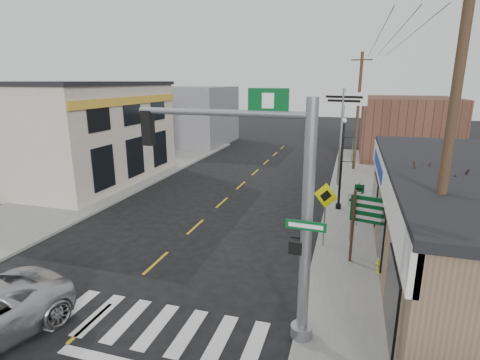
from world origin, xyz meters
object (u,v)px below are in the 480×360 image
(dance_center_sign, at_px, (343,112))
(guide_sign, at_px, (372,218))
(lamp_post, at_px, (343,157))
(fire_hydrant, at_px, (380,265))
(utility_pole_far, at_px, (358,111))
(traffic_signal_pole, at_px, (277,197))
(bare_tree, at_px, (440,175))
(utility_pole_near, at_px, (446,162))

(dance_center_sign, bearing_deg, guide_sign, -62.14)
(guide_sign, height_order, lamp_post, lamp_post)
(fire_hydrant, xyz_separation_m, utility_pole_far, (-1.00, 17.58, 4.31))
(utility_pole_far, bearing_deg, traffic_signal_pole, -91.83)
(bare_tree, bearing_deg, fire_hydrant, 165.71)
(dance_center_sign, bearing_deg, lamp_post, -66.94)
(utility_pole_far, bearing_deg, dance_center_sign, -96.80)
(lamp_post, xyz_separation_m, dance_center_sign, (-0.29, 5.08, 2.00))
(guide_sign, relative_size, fire_hydrant, 4.65)
(traffic_signal_pole, height_order, dance_center_sign, traffic_signal_pole)
(dance_center_sign, bearing_deg, utility_pole_near, -59.08)
(guide_sign, xyz_separation_m, utility_pole_far, (-0.62, 16.89, 2.76))
(fire_hydrant, bearing_deg, utility_pole_near, -72.18)
(guide_sign, height_order, bare_tree, bare_tree)
(traffic_signal_pole, height_order, fire_hydrant, traffic_signal_pole)
(dance_center_sign, distance_m, bare_tree, 13.04)
(traffic_signal_pole, xyz_separation_m, utility_pole_near, (4.10, 1.29, 0.91))
(fire_hydrant, height_order, bare_tree, bare_tree)
(lamp_post, bearing_deg, utility_pole_far, 77.64)
(bare_tree, xyz_separation_m, utility_pole_near, (-0.50, -2.73, 0.96))
(utility_pole_near, bearing_deg, utility_pole_far, 93.95)
(fire_hydrant, height_order, utility_pole_far, utility_pole_far)
(dance_center_sign, height_order, utility_pole_far, utility_pole_far)
(lamp_post, distance_m, bare_tree, 8.17)
(guide_sign, xyz_separation_m, fire_hydrant, (0.38, -0.68, -1.54))
(dance_center_sign, relative_size, utility_pole_far, 0.72)
(guide_sign, xyz_separation_m, utility_pole_near, (1.38, -3.80, 3.05))
(traffic_signal_pole, relative_size, fire_hydrant, 10.75)
(lamp_post, height_order, dance_center_sign, dance_center_sign)
(guide_sign, bearing_deg, lamp_post, 115.75)
(lamp_post, xyz_separation_m, utility_pole_far, (0.71, 10.51, 1.72))
(traffic_signal_pole, xyz_separation_m, guide_sign, (2.73, 5.08, -2.14))
(traffic_signal_pole, xyz_separation_m, bare_tree, (4.60, 4.02, -0.05))
(traffic_signal_pole, distance_m, utility_pole_far, 22.08)
(bare_tree, relative_size, utility_pole_far, 0.56)
(traffic_signal_pole, distance_m, lamp_post, 11.60)
(dance_center_sign, xyz_separation_m, bare_tree, (3.50, -12.53, -0.96))
(utility_pole_near, height_order, utility_pole_far, utility_pole_near)
(lamp_post, bearing_deg, dance_center_sign, 84.77)
(utility_pole_near, distance_m, utility_pole_far, 20.79)
(guide_sign, xyz_separation_m, bare_tree, (1.87, -1.07, 2.08))
(bare_tree, bearing_deg, dance_center_sign, 105.59)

